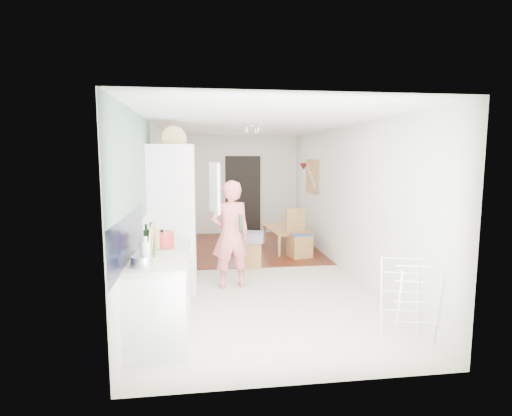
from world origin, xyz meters
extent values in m
cube|color=beige|center=(0.00, 0.00, 0.00)|extent=(3.20, 7.00, 0.01)
cube|color=#5F190E|center=(0.00, 1.85, 0.01)|extent=(3.20, 3.30, 0.01)
cube|color=slate|center=(-1.59, -2.00, 1.85)|extent=(0.02, 3.00, 1.30)
cube|color=black|center=(-1.59, -2.55, 1.15)|extent=(0.02, 1.90, 0.50)
cube|color=black|center=(0.20, 3.48, 1.00)|extent=(0.90, 0.04, 2.00)
cube|color=white|center=(-1.30, -2.55, 0.43)|extent=(0.60, 0.90, 0.86)
cube|color=beige|center=(-1.30, -2.55, 0.89)|extent=(0.62, 0.92, 0.06)
cube|color=white|center=(-1.30, -1.80, 0.44)|extent=(0.60, 0.60, 0.88)
cube|color=#BCBCBF|center=(-1.30, -1.80, 0.90)|extent=(0.60, 0.60, 0.04)
cube|color=white|center=(-1.27, -0.78, 1.07)|extent=(0.66, 0.66, 2.15)
cube|color=white|center=(-0.66, -1.08, 1.55)|extent=(0.14, 0.56, 0.70)
cube|color=white|center=(-0.96, -0.78, 1.55)|extent=(0.02, 0.52, 0.66)
cube|color=tan|center=(1.58, 1.90, 1.55)|extent=(0.03, 0.90, 0.70)
cube|color=#A17B3D|center=(1.57, 1.90, 1.55)|extent=(0.00, 0.94, 0.74)
cone|color=maroon|center=(1.54, 2.55, 1.75)|extent=(0.18, 0.18, 0.16)
imported|color=#E06C69|center=(-0.42, -0.76, 0.96)|extent=(0.78, 0.59, 1.93)
imported|color=#A17B3D|center=(0.94, 1.54, 0.20)|extent=(0.74, 1.21, 0.41)
cube|color=gray|center=(0.05, 0.29, 0.55)|extent=(0.45, 0.45, 0.17)
cylinder|color=red|center=(-1.32, -1.88, 1.00)|extent=(0.34, 0.34, 0.17)
cylinder|color=#BCBCBF|center=(-1.42, -2.79, 0.97)|extent=(0.23, 0.23, 0.11)
cylinder|color=#1E4421|center=(-0.28, -0.93, 1.01)|extent=(0.06, 0.06, 0.26)
cylinder|color=#1E4421|center=(-1.37, -2.42, 1.07)|extent=(0.08, 0.08, 0.30)
cylinder|color=#1E4421|center=(-1.43, -2.34, 1.06)|extent=(0.08, 0.08, 0.28)
cylinder|color=silver|center=(-1.39, -2.73, 1.03)|extent=(0.10, 0.10, 0.23)
cylinder|color=tan|center=(-1.38, -2.02, 1.02)|extent=(0.05, 0.05, 0.20)
cylinder|color=tan|center=(-1.36, -2.02, 1.02)|extent=(0.06, 0.06, 0.21)
camera|label=1|loc=(-0.82, -6.68, 1.98)|focal=28.00mm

